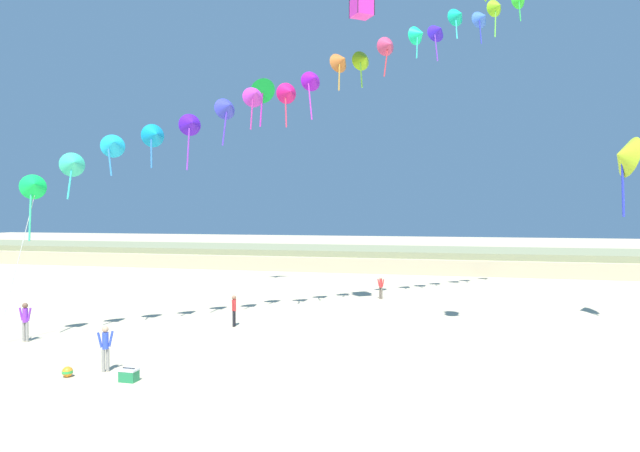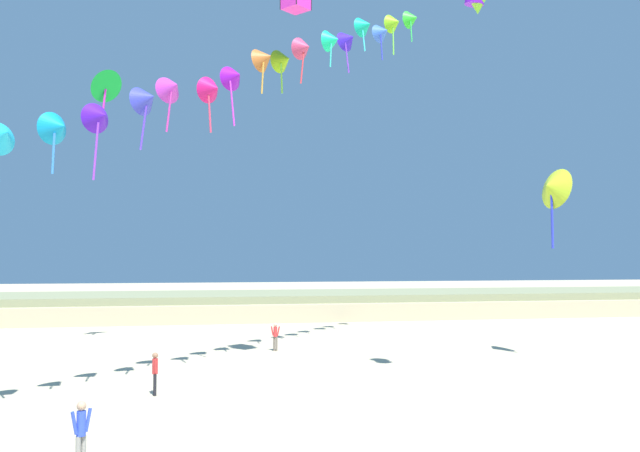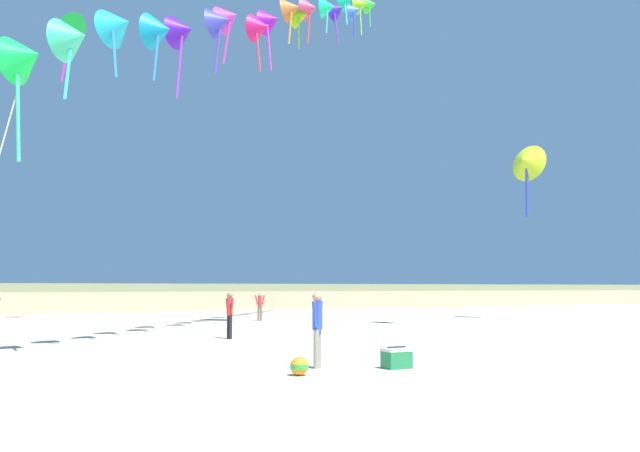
{
  "view_description": "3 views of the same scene",
  "coord_description": "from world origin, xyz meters",
  "px_view_note": "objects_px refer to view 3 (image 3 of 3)",
  "views": [
    {
      "loc": [
        6.32,
        -15.13,
        5.65
      ],
      "look_at": [
        -0.8,
        12.38,
        4.98
      ],
      "focal_mm": 32.0,
      "sensor_mm": 36.0,
      "label": 1
    },
    {
      "loc": [
        -3.55,
        -14.47,
        5.02
      ],
      "look_at": [
        1.34,
        11.35,
        6.23
      ],
      "focal_mm": 38.0,
      "sensor_mm": 36.0,
      "label": 2
    },
    {
      "loc": [
        -12.93,
        -10.48,
        1.72
      ],
      "look_at": [
        -0.34,
        12.97,
        4.13
      ],
      "focal_mm": 38.0,
      "sensor_mm": 36.0,
      "label": 3
    }
  ],
  "objects_px": {
    "large_kite_outer_drift": "(67,29)",
    "beach_ball": "(299,366)",
    "person_near_left": "(230,312)",
    "beach_cooler": "(397,358)",
    "person_far_left": "(260,304)",
    "person_mid_center": "(317,324)",
    "large_kite_mid_trail": "(526,162)"
  },
  "relations": [
    {
      "from": "person_far_left",
      "to": "large_kite_outer_drift",
      "type": "relative_size",
      "value": 0.4
    },
    {
      "from": "person_mid_center",
      "to": "person_far_left",
      "type": "bearing_deg",
      "value": 70.24
    },
    {
      "from": "person_near_left",
      "to": "person_far_left",
      "type": "bearing_deg",
      "value": 62.11
    },
    {
      "from": "person_mid_center",
      "to": "beach_ball",
      "type": "relative_size",
      "value": 4.49
    },
    {
      "from": "large_kite_mid_trail",
      "to": "person_far_left",
      "type": "bearing_deg",
      "value": 155.32
    },
    {
      "from": "person_near_left",
      "to": "beach_cooler",
      "type": "height_order",
      "value": "person_near_left"
    },
    {
      "from": "person_mid_center",
      "to": "large_kite_mid_trail",
      "type": "distance_m",
      "value": 25.1
    },
    {
      "from": "person_near_left",
      "to": "person_far_left",
      "type": "distance_m",
      "value": 12.2
    },
    {
      "from": "person_mid_center",
      "to": "large_kite_mid_trail",
      "type": "relative_size",
      "value": 0.4
    },
    {
      "from": "person_near_left",
      "to": "large_kite_mid_trail",
      "type": "relative_size",
      "value": 0.38
    },
    {
      "from": "person_near_left",
      "to": "beach_ball",
      "type": "bearing_deg",
      "value": -102.61
    },
    {
      "from": "person_far_left",
      "to": "beach_ball",
      "type": "xyz_separation_m",
      "value": [
        -7.83,
        -20.25,
        -0.68
      ]
    },
    {
      "from": "person_near_left",
      "to": "person_mid_center",
      "type": "relative_size",
      "value": 0.95
    },
    {
      "from": "person_mid_center",
      "to": "beach_cooler",
      "type": "bearing_deg",
      "value": -29.19
    },
    {
      "from": "person_near_left",
      "to": "large_kite_outer_drift",
      "type": "relative_size",
      "value": 0.42
    },
    {
      "from": "person_far_left",
      "to": "person_near_left",
      "type": "bearing_deg",
      "value": -117.89
    },
    {
      "from": "large_kite_mid_trail",
      "to": "beach_ball",
      "type": "height_order",
      "value": "large_kite_mid_trail"
    },
    {
      "from": "large_kite_mid_trail",
      "to": "beach_cooler",
      "type": "relative_size",
      "value": 7.06
    },
    {
      "from": "person_mid_center",
      "to": "large_kite_outer_drift",
      "type": "relative_size",
      "value": 0.44
    },
    {
      "from": "beach_cooler",
      "to": "beach_ball",
      "type": "distance_m",
      "value": 2.34
    },
    {
      "from": "large_kite_outer_drift",
      "to": "beach_ball",
      "type": "xyz_separation_m",
      "value": [
        1.59,
        -23.36,
        -14.57
      ]
    },
    {
      "from": "person_near_left",
      "to": "person_far_left",
      "type": "relative_size",
      "value": 1.04
    },
    {
      "from": "large_kite_outer_drift",
      "to": "beach_ball",
      "type": "distance_m",
      "value": 27.58
    },
    {
      "from": "large_kite_mid_trail",
      "to": "large_kite_outer_drift",
      "type": "xyz_separation_m",
      "value": [
        -22.28,
        9.02,
        6.32
      ]
    },
    {
      "from": "beach_cooler",
      "to": "beach_ball",
      "type": "height_order",
      "value": "beach_cooler"
    },
    {
      "from": "large_kite_mid_trail",
      "to": "beach_ball",
      "type": "xyz_separation_m",
      "value": [
        -20.7,
        -14.34,
        -8.25
      ]
    },
    {
      "from": "person_far_left",
      "to": "large_kite_outer_drift",
      "type": "bearing_deg",
      "value": 161.71
    },
    {
      "from": "person_near_left",
      "to": "beach_cooler",
      "type": "relative_size",
      "value": 2.68
    },
    {
      "from": "person_mid_center",
      "to": "beach_ball",
      "type": "bearing_deg",
      "value": -134.37
    },
    {
      "from": "large_kite_mid_trail",
      "to": "large_kite_outer_drift",
      "type": "height_order",
      "value": "large_kite_outer_drift"
    },
    {
      "from": "person_mid_center",
      "to": "large_kite_outer_drift",
      "type": "distance_m",
      "value": 26.49
    },
    {
      "from": "person_far_left",
      "to": "beach_ball",
      "type": "bearing_deg",
      "value": -111.13
    }
  ]
}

